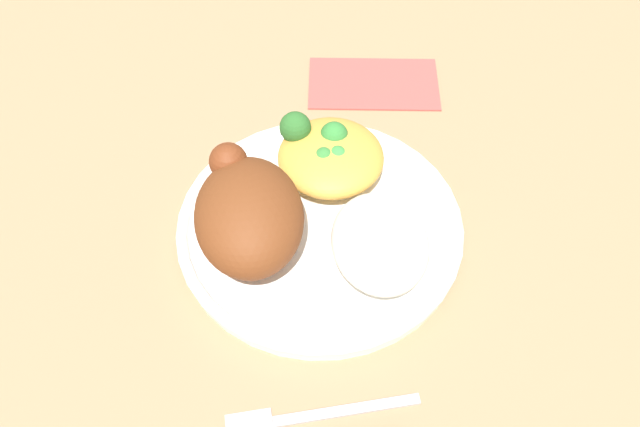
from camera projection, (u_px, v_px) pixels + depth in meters
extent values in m
plane|color=#9F7B57|center=(320.00, 234.00, 0.60)|extent=(2.00, 2.00, 0.00)
cylinder|color=white|center=(320.00, 229.00, 0.59)|extent=(0.24, 0.24, 0.01)
torus|color=white|center=(320.00, 224.00, 0.59)|extent=(0.25, 0.25, 0.01)
ellipsoid|color=brown|center=(249.00, 216.00, 0.54)|extent=(0.12, 0.09, 0.06)
sphere|color=brown|center=(228.00, 162.00, 0.56)|extent=(0.03, 0.03, 0.03)
ellipsoid|color=white|center=(380.00, 243.00, 0.55)|extent=(0.10, 0.08, 0.04)
ellipsoid|color=gold|center=(331.00, 157.00, 0.61)|extent=(0.10, 0.10, 0.03)
sphere|color=green|center=(338.00, 156.00, 0.60)|extent=(0.02, 0.02, 0.02)
sphere|color=#2C682A|center=(295.00, 127.00, 0.61)|extent=(0.03, 0.03, 0.03)
sphere|color=#348337|center=(334.00, 136.00, 0.61)|extent=(0.03, 0.03, 0.03)
sphere|color=#388238|center=(324.00, 158.00, 0.60)|extent=(0.02, 0.02, 0.02)
cube|color=#B2B2B7|center=(344.00, 410.00, 0.50)|extent=(0.01, 0.11, 0.01)
cube|color=#B2B2B7|center=(249.00, 426.00, 0.49)|extent=(0.02, 0.03, 0.00)
cube|color=#DB4C47|center=(373.00, 83.00, 0.72)|extent=(0.10, 0.15, 0.00)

